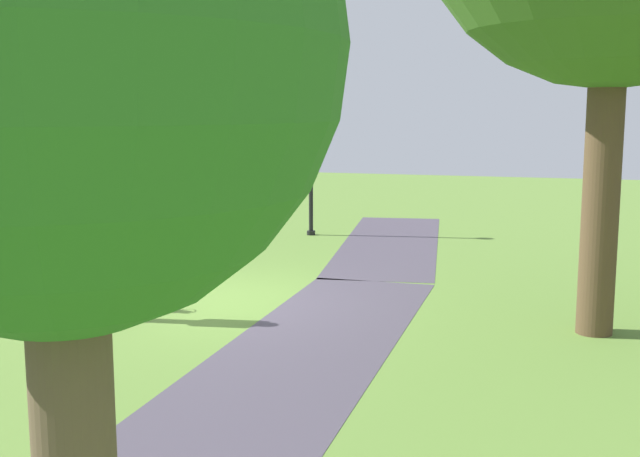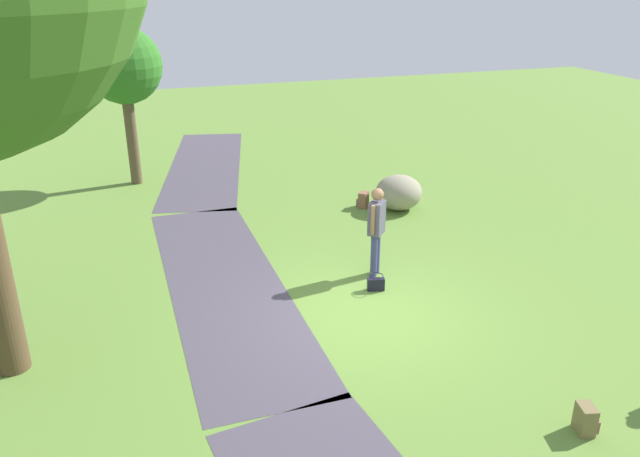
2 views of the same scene
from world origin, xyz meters
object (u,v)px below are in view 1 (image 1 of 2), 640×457
Objects in this scene: handbag_on_grass at (163,301)px; spare_backpack_on_lawn at (219,245)px; lamp_post at (311,144)px; man_near_boulder at (103,207)px; young_tree_near_path at (55,59)px; woman_with_handbag at (125,248)px; frisbee_on_grass at (28,250)px.

handbag_on_grass is 4.54m from spare_backpack_on_lawn.
lamp_post reaches higher than man_near_boulder.
young_tree_near_path is 2.38× the size of woman_with_handbag.
lamp_post is (-15.39, -3.73, -1.03)m from young_tree_near_path.
lamp_post reaches higher than frisbee_on_grass.
frisbee_on_grass is (3.69, -5.14, -2.14)m from lamp_post.
lamp_post is at bearing 125.68° from frisbee_on_grass.
man_near_boulder is 1.83m from frisbee_on_grass.
lamp_post is 4.96m from man_near_boulder.
woman_with_handbag is 4.44× the size of spare_backpack_on_lawn.
man_near_boulder is 5.60m from handbag_on_grass.
spare_backpack_on_lawn reaches higher than handbag_on_grass.
lamp_post is 1.95× the size of woman_with_handbag.
woman_with_handbag is 6.53m from frisbee_on_grass.
young_tree_near_path reaches higher than woman_with_handbag.
man_near_boulder is 2.66m from spare_backpack_on_lawn.
handbag_on_grass is at bearing 158.32° from woman_with_handbag.
woman_with_handbag is 5.23× the size of handbag_on_grass.
man_near_boulder is 4.67× the size of handbag_on_grass.
lamp_post is at bearing 177.65° from woman_with_handbag.
frisbee_on_grass is (-11.71, -8.87, -3.16)m from young_tree_near_path.
young_tree_near_path reaches higher than man_near_boulder.
spare_backpack_on_lawn is at bearing -20.29° from lamp_post.
young_tree_near_path is 8.71m from woman_with_handbag.
lamp_post is 10.21× the size of handbag_on_grass.
woman_with_handbag is 5.89m from man_near_boulder.
lamp_post is 6.68m from frisbee_on_grass.
lamp_post reaches higher than handbag_on_grass.
young_tree_near_path is 18.02× the size of frisbee_on_grass.
spare_backpack_on_lawn is (-12.44, -4.83, -2.98)m from young_tree_near_path.
spare_backpack_on_lawn is at bearing -158.80° from young_tree_near_path.
lamp_post is 8.67× the size of spare_backpack_on_lawn.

